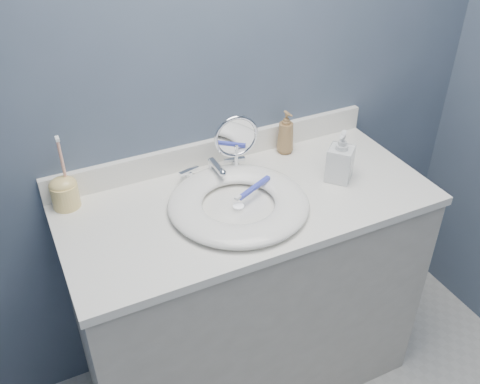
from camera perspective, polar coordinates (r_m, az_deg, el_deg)
back_wall at (r=1.81m, az=-3.00°, el=12.17°), size 2.20×0.02×2.40m
vanity_cabinet at (r=2.04m, az=0.78°, el=-11.16°), size 1.20×0.55×0.85m
countertop at (r=1.75m, az=0.89°, el=-1.14°), size 1.22×0.57×0.03m
backsplash at (r=1.92m, az=-2.61°, el=4.47°), size 1.22×0.02×0.09m
basin at (r=1.70m, az=-0.16°, el=-1.18°), size 0.45×0.45×0.04m
drain at (r=1.70m, az=-0.16°, el=-1.59°), size 0.04×0.04×0.01m
faucet at (r=1.84m, az=-2.82°, el=2.29°), size 0.25×0.13×0.07m
makeup_mirror at (r=1.80m, az=-0.41°, el=5.19°), size 0.16×0.09×0.23m
soap_bottle_amber at (r=1.97m, az=4.90°, el=6.36°), size 0.07×0.07×0.16m
soap_bottle_clear at (r=1.83m, az=10.70°, el=3.77°), size 0.12×0.12×0.18m
toothbrush_holder at (r=1.77m, az=-18.23°, el=0.09°), size 0.09×0.09×0.25m
toothbrush_lying at (r=1.72m, az=1.40°, el=0.37°), size 0.16×0.09×0.02m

